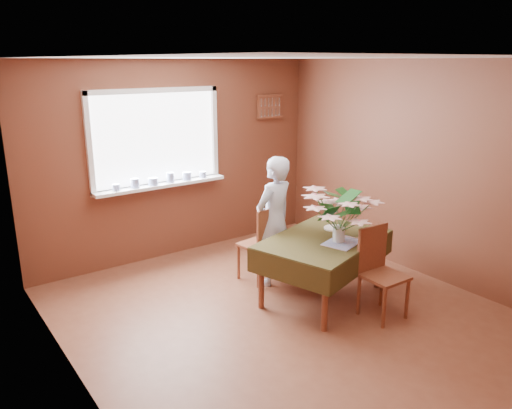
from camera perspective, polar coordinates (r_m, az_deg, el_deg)
floor at (r=5.13m, az=3.70°, el=-12.75°), size 4.50×4.50×0.00m
ceiling at (r=4.49m, az=4.30°, el=16.40°), size 4.50×4.50×0.00m
wall_back at (r=6.50m, az=-8.88°, el=5.08°), size 4.00×0.00×4.00m
wall_left at (r=3.76m, az=-20.21°, el=-3.95°), size 0.00×4.50×4.50m
wall_right at (r=6.11m, az=18.58°, el=3.71°), size 0.00×4.50×4.50m
window_assembly at (r=6.30m, az=-11.12°, el=5.55°), size 1.72×0.20×1.22m
spoon_rack at (r=7.16m, az=1.58°, el=11.12°), size 0.44×0.05×0.33m
dining_table at (r=5.33m, az=7.74°, el=-4.64°), size 1.61×1.31×0.69m
chair_far at (r=5.70m, az=0.86°, el=-4.18°), size 0.44×0.44×0.90m
chair_near at (r=5.14m, az=13.84°, el=-7.01°), size 0.40×0.40×0.91m
seated_woman at (r=5.61m, az=2.08°, el=-1.91°), size 0.60×0.46×1.48m
flower_bouquet at (r=5.11m, az=9.58°, el=-0.48°), size 0.64×0.64×0.55m
side_plate at (r=5.61m, az=8.93°, el=-2.69°), size 0.32×0.32×0.01m
table_knife at (r=5.35m, az=10.47°, el=-3.67°), size 0.14×0.22×0.00m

